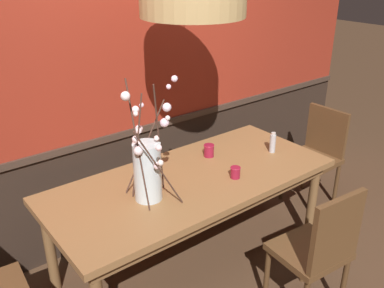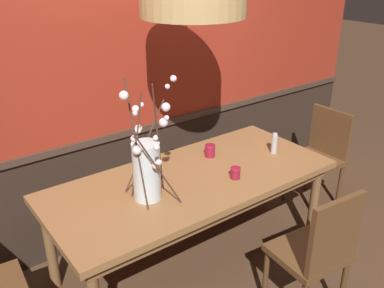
{
  "view_description": "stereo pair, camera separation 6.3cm",
  "coord_description": "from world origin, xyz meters",
  "views": [
    {
      "loc": [
        -1.6,
        -2.05,
        2.18
      ],
      "look_at": [
        0.0,
        0.0,
        1.0
      ],
      "focal_mm": 39.61,
      "sensor_mm": 36.0,
      "label": 1
    },
    {
      "loc": [
        -1.55,
        -2.09,
        2.18
      ],
      "look_at": [
        0.0,
        0.0,
        1.0
      ],
      "focal_mm": 39.61,
      "sensor_mm": 36.0,
      "label": 2
    }
  ],
  "objects": [
    {
      "name": "chair_head_east_end",
      "position": [
        1.48,
        0.01,
        0.51
      ],
      "size": [
        0.4,
        0.43,
        0.9
      ],
      "color": "brown",
      "rests_on": "ground"
    },
    {
      "name": "chair_far_side_left",
      "position": [
        -0.26,
        0.85,
        0.52
      ],
      "size": [
        0.43,
        0.43,
        0.94
      ],
      "color": "brown",
      "rests_on": "ground"
    },
    {
      "name": "candle_holder_nearer_edge",
      "position": [
        0.31,
        0.19,
        0.79
      ],
      "size": [
        0.08,
        0.08,
        0.1
      ],
      "color": "maroon",
      "rests_on": "dining_table"
    },
    {
      "name": "back_wall",
      "position": [
        0.0,
        0.73,
        1.35
      ],
      "size": [
        4.97,
        0.14,
        2.73
      ],
      "color": "#2D2119",
      "rests_on": "ground"
    },
    {
      "name": "vase_with_blossoms",
      "position": [
        -0.39,
        -0.04,
        0.95
      ],
      "size": [
        0.38,
        0.51,
        0.8
      ],
      "color": "silver",
      "rests_on": "dining_table"
    },
    {
      "name": "condiment_bottle",
      "position": [
        0.75,
        -0.06,
        0.82
      ],
      "size": [
        0.05,
        0.05,
        0.16
      ],
      "color": "#ADADB2",
      "rests_on": "dining_table"
    },
    {
      "name": "dining_table",
      "position": [
        0.0,
        0.0,
        0.66
      ],
      "size": [
        2.05,
        0.91,
        0.74
      ],
      "color": "olive",
      "rests_on": "ground"
    },
    {
      "name": "ground_plane",
      "position": [
        0.0,
        0.0,
        0.0
      ],
      "size": [
        24.0,
        24.0,
        0.0
      ],
      "primitive_type": "plane",
      "color": "#4C3321"
    },
    {
      "name": "chair_far_side_right",
      "position": [
        0.31,
        0.89,
        0.5
      ],
      "size": [
        0.46,
        0.47,
        0.89
      ],
      "color": "brown",
      "rests_on": "ground"
    },
    {
      "name": "chair_near_side_right",
      "position": [
        0.3,
        -0.88,
        0.52
      ],
      "size": [
        0.45,
        0.43,
        0.94
      ],
      "color": "brown",
      "rests_on": "ground"
    },
    {
      "name": "candle_holder_nearer_center",
      "position": [
        0.24,
        -0.19,
        0.78
      ],
      "size": [
        0.07,
        0.07,
        0.08
      ],
      "color": "maroon",
      "rests_on": "dining_table"
    }
  ]
}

